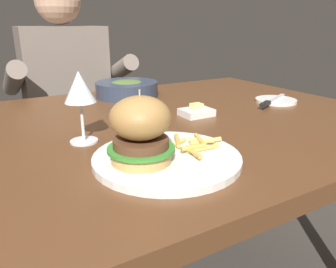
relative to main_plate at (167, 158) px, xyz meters
name	(u,v)px	position (x,y,z in m)	size (l,w,h in m)	color
dining_table	(143,150)	(0.07, 0.26, -0.09)	(1.42, 0.95, 0.74)	#56331C
main_plate	(167,158)	(0.00, 0.00, 0.00)	(0.28, 0.28, 0.01)	white
burger_sandwich	(141,130)	(-0.06, 0.00, 0.07)	(0.12, 0.12, 0.13)	tan
fries_pile	(194,144)	(0.07, 0.00, 0.01)	(0.13, 0.13, 0.02)	#E0B251
wine_glass	(80,90)	(-0.10, 0.19, 0.11)	(0.07, 0.07, 0.16)	silver
bread_plate	(276,100)	(0.57, 0.25, 0.00)	(0.14, 0.14, 0.01)	white
table_knife	(271,101)	(0.52, 0.23, 0.01)	(0.20, 0.10, 0.01)	silver
butter_dish	(196,112)	(0.24, 0.24, 0.00)	(0.09, 0.07, 0.04)	white
soup_bowl	(127,88)	(0.17, 0.59, 0.02)	(0.22, 0.22, 0.06)	#2D384C
diner_person	(70,119)	(0.06, 1.01, -0.18)	(0.51, 0.36, 1.18)	#282833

